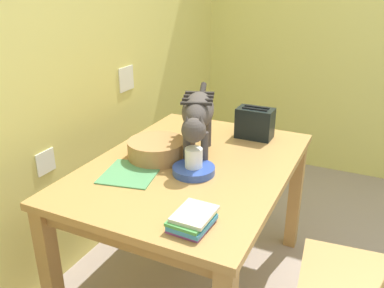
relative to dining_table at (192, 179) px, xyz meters
The scene contains 10 objects.
wall_rear 0.96m from the dining_table, 98.50° to the left, with size 4.49×0.11×2.50m.
dining_table is the anchor object (origin of this frame).
cat 0.32m from the dining_table, ahead, with size 0.61×0.27×0.32m.
saucer_bowl 0.15m from the dining_table, 150.52° to the right, with size 0.20×0.20×0.03m, color #304EAF.
coffee_mug 0.20m from the dining_table, 149.52° to the right, with size 0.12×0.08×0.09m.
magazine 0.32m from the dining_table, 138.47° to the left, with size 0.26×0.24×0.01m, color #4F955F.
book_stack 0.55m from the dining_table, 154.12° to the right, with size 0.18×0.14×0.06m.
wicker_basket 0.23m from the dining_table, 97.05° to the left, with size 0.29×0.29×0.09m.
toaster 0.52m from the dining_table, 20.12° to the right, with size 0.12×0.20×0.18m.
wooden_chair_far 0.88m from the dining_table, 99.82° to the right, with size 0.46×0.46×0.93m.
Camera 1 is at (-1.49, 0.23, 1.56)m, focal length 37.65 mm.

